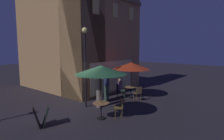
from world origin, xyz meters
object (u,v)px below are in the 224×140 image
street_lamp_near_corner (85,53)px  cafe_chair_0 (120,106)px  menu_sandwich_board (41,117)px  patron_standing_3 (106,87)px  patio_umbrella_0 (101,70)px  cafe_chair_1 (118,89)px  patron_seated_0 (121,87)px  patron_standing_2 (101,89)px  cafe_table_1 (131,90)px  patron_standing_1 (99,91)px  cafe_chair_2 (138,92)px  patio_umbrella_1 (131,66)px  cafe_table_0 (101,107)px

street_lamp_near_corner → cafe_chair_0: (-0.12, -2.45, -2.40)m
menu_sandwich_board → patron_standing_3: bearing=34.6°
patio_umbrella_0 → cafe_chair_1: bearing=25.7°
street_lamp_near_corner → cafe_chair_1: bearing=-4.2°
patron_seated_0 → patron_standing_2: bearing=-128.5°
cafe_table_1 → patron_standing_2: 2.27m
street_lamp_near_corner → patron_standing_1: street_lamp_near_corner is taller
patio_umbrella_0 → cafe_chair_2: bearing=3.5°
street_lamp_near_corner → menu_sandwich_board: 3.96m
patio_umbrella_1 → cafe_chair_1: (-0.46, 0.66, -1.54)m
patron_seated_0 → patron_standing_2: size_ratio=0.74×
menu_sandwich_board → cafe_chair_1: (5.67, 0.33, 0.11)m
patio_umbrella_0 → cafe_chair_0: size_ratio=2.65×
cafe_chair_1 → cafe_chair_2: (0.09, -1.44, 0.01)m
cafe_chair_0 → cafe_chair_1: 3.59m
cafe_chair_2 → patron_seated_0: patron_seated_0 is taller
street_lamp_near_corner → cafe_table_0: size_ratio=5.67×
cafe_table_0 → cafe_table_1: bearing=14.3°
cafe_chair_0 → patron_standing_3: (1.79, 2.41, 0.31)m
cafe_chair_2 → patron_standing_2: size_ratio=0.54×
cafe_chair_2 → street_lamp_near_corner: bearing=85.0°
cafe_table_0 → patron_standing_3: 3.04m
patron_standing_2 → patron_standing_1: bearing=-103.5°
street_lamp_near_corner → patron_standing_2: bearing=-11.9°
cafe_chair_2 → patron_seated_0: 1.33m
cafe_table_0 → cafe_chair_0: cafe_chair_0 is taller
patron_seated_0 → patron_standing_2: 1.78m
cafe_chair_2 → patron_standing_1: 2.59m
cafe_chair_2 → patio_umbrella_0: bearing=119.0°
cafe_table_0 → patron_standing_1: size_ratio=0.43×
cafe_chair_2 → patron_standing_1: (-2.35, 1.04, 0.35)m
menu_sandwich_board → cafe_table_1: menu_sandwich_board is taller
menu_sandwich_board → patron_standing_3: size_ratio=0.48×
street_lamp_near_corner → patron_standing_1: (0.42, -0.60, -2.06)m
cafe_table_0 → patio_umbrella_1: patio_umbrella_1 is taller
street_lamp_near_corner → patio_umbrella_1: bearing=-15.2°
patio_umbrella_0 → patron_seated_0: 4.15m
patio_umbrella_0 → cafe_chair_0: (0.64, -0.61, -1.70)m
menu_sandwich_board → patio_umbrella_1: size_ratio=0.35×
patron_standing_1 → menu_sandwich_board: bearing=-3.5°
cafe_chair_0 → patron_standing_3: bearing=-83.3°
cafe_table_1 → cafe_chair_0: bearing=-153.9°
cafe_chair_0 → patron_standing_1: 1.96m
patio_umbrella_0 → menu_sandwich_board: bearing=149.5°
cafe_table_0 → cafe_chair_0: bearing=-43.2°
street_lamp_near_corner → cafe_chair_0: size_ratio=4.62×
cafe_table_0 → menu_sandwich_board: bearing=149.5°
patio_umbrella_0 → cafe_chair_1: 4.19m
menu_sandwich_board → patio_umbrella_0: bearing=-1.9°
menu_sandwich_board → patio_umbrella_1: patio_umbrella_1 is taller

